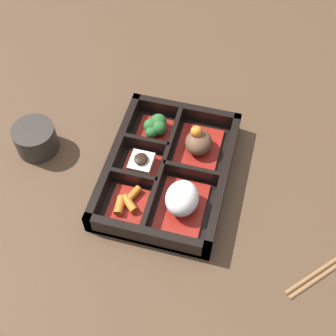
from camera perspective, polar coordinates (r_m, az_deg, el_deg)
name	(u,v)px	position (r m, az deg, el deg)	size (l,w,h in m)	color
ground_plane	(168,176)	(0.85, 0.00, -0.96)	(3.00, 3.00, 0.00)	#4C3523
bento_base	(168,174)	(0.85, 0.00, -0.77)	(0.29, 0.21, 0.01)	black
bento_rim	(166,169)	(0.83, -0.19, -0.10)	(0.29, 0.21, 0.04)	black
bowl_stew	(198,144)	(0.86, 3.71, 2.99)	(0.11, 0.08, 0.06)	maroon
bowl_rice	(182,200)	(0.78, 1.72, -3.92)	(0.11, 0.08, 0.06)	maroon
bowl_greens	(156,127)	(0.89, -1.53, 5.03)	(0.07, 0.06, 0.04)	maroon
bowl_tofu	(142,163)	(0.84, -3.24, 0.60)	(0.06, 0.06, 0.03)	maroon
bowl_carrots	(127,203)	(0.80, -4.98, -4.28)	(0.07, 0.06, 0.02)	maroon
tea_cup	(35,138)	(0.90, -15.86, 3.50)	(0.08, 0.08, 0.05)	#2D2823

